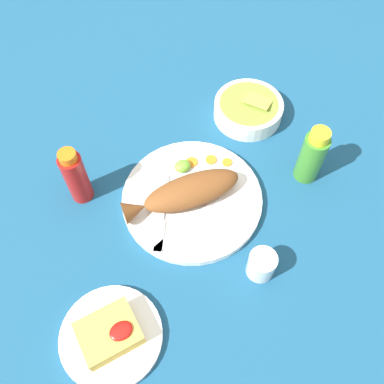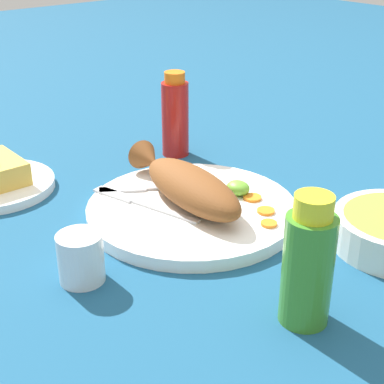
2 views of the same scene
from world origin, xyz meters
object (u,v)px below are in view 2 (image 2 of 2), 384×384
object	(u,v)px
fork_far	(152,188)
hot_sauce_bottle_red	(175,116)
hot_sauce_bottle_green	(308,264)
fried_fish	(187,184)
main_plate	(192,210)
fork_near	(138,202)
salt_cup	(81,261)

from	to	relation	value
fork_far	hot_sauce_bottle_red	distance (m)	0.20
hot_sauce_bottle_red	hot_sauce_bottle_green	bearing A→B (deg)	-22.51
fried_fish	fork_far	size ratio (longest dim) A/B	1.59
main_plate	fork_near	world-z (taller)	fork_near
main_plate	hot_sauce_bottle_red	world-z (taller)	hot_sauce_bottle_red
fried_fish	fork_near	world-z (taller)	fried_fish
hot_sauce_bottle_red	fork_near	bearing A→B (deg)	-51.55
main_plate	hot_sauce_bottle_red	size ratio (longest dim) A/B	2.01
fork_far	salt_cup	world-z (taller)	salt_cup
hot_sauce_bottle_red	salt_cup	xyz separation A→B (m)	(0.24, -0.33, -0.04)
main_plate	fork_near	xyz separation A→B (m)	(-0.05, -0.06, 0.01)
hot_sauce_bottle_red	salt_cup	bearing A→B (deg)	-54.05
fried_fish	hot_sauce_bottle_red	distance (m)	0.23
fork_near	fork_far	size ratio (longest dim) A/B	1.12
fried_fish	hot_sauce_bottle_green	size ratio (longest dim) A/B	1.75
fork_near	fried_fish	bearing A→B (deg)	-139.16
hot_sauce_bottle_green	salt_cup	world-z (taller)	hot_sauce_bottle_green
main_plate	hot_sauce_bottle_green	distance (m)	0.27
fried_fish	hot_sauce_bottle_green	distance (m)	0.28
main_plate	salt_cup	bearing A→B (deg)	-78.72
main_plate	fried_fish	world-z (taller)	fried_fish
fried_fish	fork_far	world-z (taller)	fried_fish
salt_cup	main_plate	bearing A→B (deg)	101.28
salt_cup	fork_near	bearing A→B (deg)	122.55
fried_fish	fork_far	bearing A→B (deg)	-160.27
fork_far	hot_sauce_bottle_green	size ratio (longest dim) A/B	1.10
fried_fish	salt_cup	world-z (taller)	fried_fish
main_plate	fork_far	size ratio (longest dim) A/B	1.85
fork_far	main_plate	bearing A→B (deg)	132.21
fork_near	fork_far	world-z (taller)	same
main_plate	fork_near	size ratio (longest dim) A/B	1.65
salt_cup	hot_sauce_bottle_green	bearing A→B (deg)	33.44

